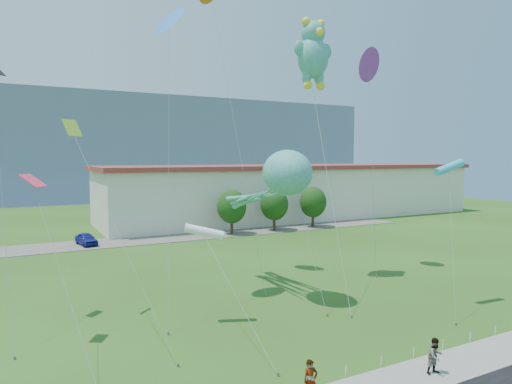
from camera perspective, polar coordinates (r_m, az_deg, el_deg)
ground at (r=22.84m, az=11.05°, el=-19.99°), size 160.00×160.00×0.00m
parking_strip at (r=53.61m, az=-13.30°, el=-5.81°), size 70.00×6.00×0.06m
hill_ridge at (r=136.79m, az=-22.47°, el=5.34°), size 160.00×50.00×25.00m
warehouse at (r=71.95m, az=5.18°, el=0.15°), size 61.00×15.00×8.20m
rope_fence at (r=21.84m, az=13.34°, el=-20.49°), size 26.05×0.05×0.50m
tree_near at (r=55.54m, az=-3.06°, el=-1.84°), size 3.60×3.60×5.47m
tree_mid at (r=58.30m, az=2.30°, el=-1.55°), size 3.60×3.60×5.47m
tree_far at (r=61.53m, az=7.14°, el=-1.27°), size 3.60×3.60×5.47m
pedestrian_left at (r=18.89m, az=6.82°, el=-22.36°), size 0.64×0.48×1.60m
pedestrian_right at (r=22.17m, az=21.53°, el=-18.52°), size 0.80×0.64×1.56m
parked_car_blue at (r=52.07m, az=-20.44°, el=-5.52°), size 2.21×3.99×1.28m
octopus_kite at (r=30.36m, az=2.73°, el=1.16°), size 2.94×10.42×9.87m
teddy_bear_kite at (r=36.56m, az=7.16°, el=16.93°), size 5.07×10.04×19.90m
small_kite_pink at (r=24.60m, az=-25.52°, el=-0.78°), size 2.57×7.27×8.66m
small_kite_white at (r=25.84m, az=-6.45°, el=-5.05°), size 0.69×8.71×5.65m
small_kite_blue at (r=31.73m, az=-10.81°, el=19.59°), size 3.26×7.20×18.91m
small_kite_cyan at (r=31.21m, az=23.02°, el=2.74°), size 3.02×4.16×9.19m
small_kite_yellow at (r=27.64m, az=-20.84°, el=4.74°), size 3.82×10.18×11.53m
small_kite_purple at (r=40.50m, az=13.95°, el=14.63°), size 2.74×4.05×17.77m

